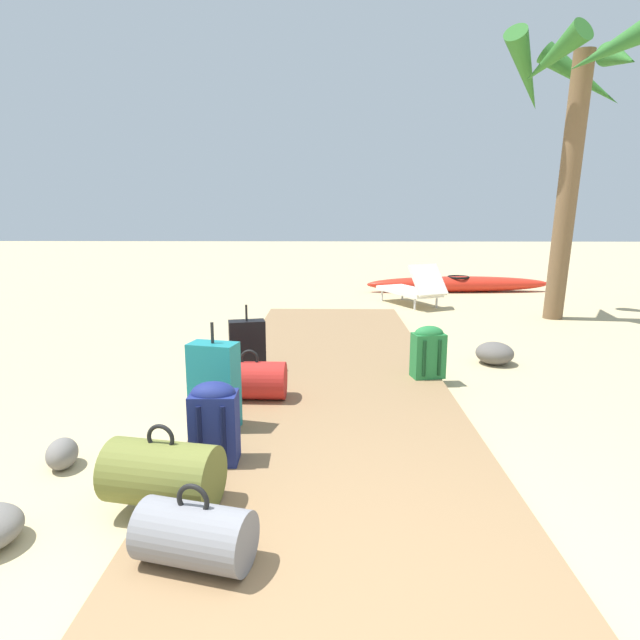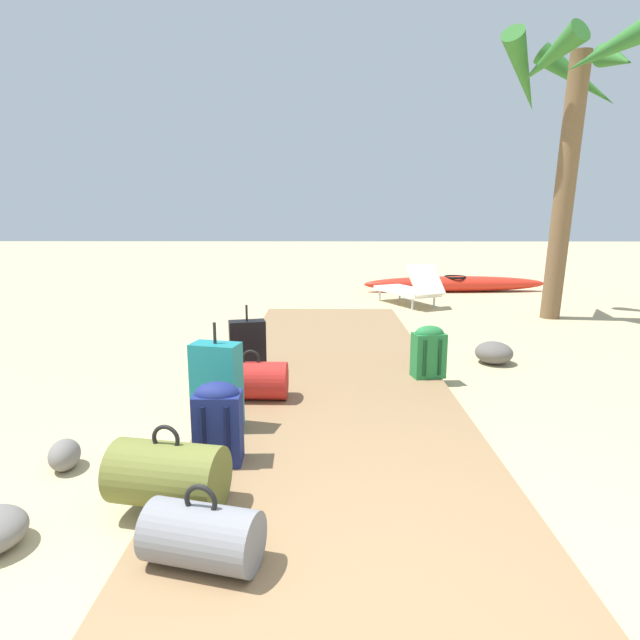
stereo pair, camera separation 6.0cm
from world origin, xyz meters
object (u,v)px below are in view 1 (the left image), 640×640
duffel_bag_red (250,380)px  suitcase_black (247,346)px  duffel_bag_grey (195,535)px  backpack_green (428,350)px  duffel_bag_olive (163,473)px  suitcase_teal (214,386)px  palm_tree_far_right (573,105)px  kayak (458,284)px  lounge_chair (413,289)px  backpack_navy (214,420)px

duffel_bag_red → suitcase_black: bearing=100.3°
duffel_bag_red → duffel_bag_grey: size_ratio=1.09×
backpack_green → duffel_bag_olive: size_ratio=0.78×
suitcase_teal → backpack_green: bearing=35.0°
suitcase_teal → palm_tree_far_right: 7.18m
palm_tree_far_right → kayak: (-0.83, 3.15, -3.15)m
backpack_green → lounge_chair: size_ratio=0.32×
suitcase_black → kayak: suitcase_black is taller
duffel_bag_red → backpack_navy: size_ratio=1.16×
backpack_navy → kayak: (3.60, 8.46, -0.19)m
duffel_bag_red → palm_tree_far_right: bearing=42.9°
lounge_chair → duffel_bag_red: bearing=-112.9°
backpack_green → suitcase_teal: size_ratio=0.64×
backpack_green → duffel_bag_red: bearing=-158.8°
duffel_bag_red → palm_tree_far_right: size_ratio=0.14×
duffel_bag_red → lounge_chair: lounge_chair is taller
suitcase_teal → suitcase_black: bearing=89.5°
suitcase_teal → lounge_chair: bearing=68.0°
duffel_bag_grey → backpack_green: 3.33m
suitcase_black → duffel_bag_olive: bearing=-91.5°
kayak → palm_tree_far_right: bearing=-75.2°
suitcase_teal → suitcase_black: suitcase_teal is taller
backpack_green → kayak: bearing=74.2°
duffel_bag_olive → lounge_chair: size_ratio=0.42×
suitcase_teal → palm_tree_far_right: (4.56, 4.73, 2.91)m
duffel_bag_grey → duffel_bag_olive: bearing=121.0°
backpack_navy → suitcase_teal: bearing=102.0°
duffel_bag_olive → kayak: bearing=67.2°
duffel_bag_red → suitcase_black: size_ratio=0.91×
duffel_bag_olive → kayak: size_ratio=0.17×
lounge_chair → backpack_green: bearing=-97.0°
suitcase_teal → lounge_chair: 6.50m
duffel_bag_red → duffel_bag_olive: size_ratio=0.94×
suitcase_black → suitcase_teal: bearing=-90.5°
duffel_bag_olive → kayak: (3.78, 8.98, -0.09)m
duffel_bag_grey → lounge_chair: 7.95m
backpack_navy → backpack_green: (1.74, 1.88, -0.01)m
palm_tree_far_right → lounge_chair: (-2.12, 1.30, -3.00)m
suitcase_teal → kayak: bearing=64.7°
suitcase_black → lounge_chair: 5.13m
suitcase_black → lounge_chair: bearing=61.8°
duffel_bag_grey → suitcase_black: 3.13m
backpack_navy → palm_tree_far_right: size_ratio=0.12×
suitcase_teal → suitcase_black: (0.01, 1.51, -0.07)m
duffel_bag_olive → duffel_bag_red: bearing=82.6°
palm_tree_far_right → duffel_bag_red: bearing=-137.1°
backpack_green → lounge_chair: bearing=83.0°
backpack_green → kayak: size_ratio=0.13×
duffel_bag_red → duffel_bag_grey: duffel_bag_red is taller
backpack_navy → duffel_bag_olive: bearing=-109.1°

